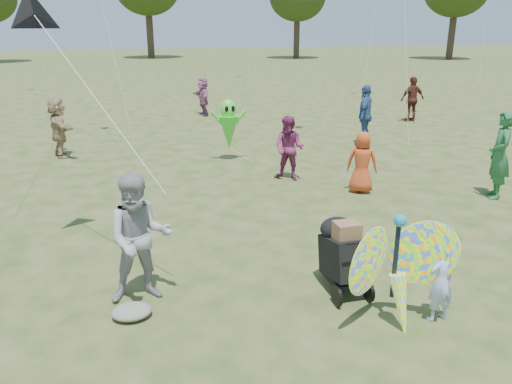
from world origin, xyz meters
TOP-DOWN VIEW (x-y plane):
  - ground at (0.00, 0.00)m, footprint 160.00×160.00m
  - child_girl at (1.56, -1.05)m, footprint 0.44×0.32m
  - adult_man at (-2.11, 0.53)m, footprint 0.90×0.70m
  - grey_bag at (-2.30, 0.07)m, footprint 0.53×0.43m
  - crowd_a at (3.01, 4.03)m, footprint 0.83×0.75m
  - crowd_c at (5.29, 8.36)m, footprint 1.06×1.17m
  - crowd_d at (-3.96, 9.35)m, footprint 0.94×1.67m
  - crowd_e at (1.73, 5.41)m, footprint 0.98×0.95m
  - crowd_f at (5.72, 2.89)m, footprint 0.74×0.84m
  - crowd_h at (9.03, 11.62)m, footprint 1.06×0.50m
  - crowd_j at (1.27, 15.27)m, footprint 0.72×1.53m
  - jogging_stroller at (0.67, 0.01)m, footprint 0.53×1.06m
  - butterfly_kite at (0.94, -1.02)m, footprint 1.74×0.75m
  - delta_kite_rig at (-3.33, 2.58)m, footprint 2.08×2.29m
  - alien_kite at (0.70, 7.60)m, footprint 1.12×0.69m

SIDE VIEW (x-z plane):
  - ground at x=0.00m, z-range 0.00..0.00m
  - grey_bag at x=-2.30m, z-range 0.00..0.17m
  - child_girl at x=1.56m, z-range 0.00..1.11m
  - jogging_stroller at x=0.67m, z-range 0.07..1.16m
  - crowd_a at x=3.01m, z-range 0.00..1.42m
  - butterfly_kite at x=0.94m, z-range -0.10..1.62m
  - crowd_e at x=1.73m, z-range 0.00..1.59m
  - crowd_j at x=1.27m, z-range 0.00..1.59m
  - crowd_d at x=-3.96m, z-range 0.00..1.72m
  - crowd_h at x=9.03m, z-range 0.00..1.76m
  - adult_man at x=-2.11m, z-range 0.00..1.84m
  - crowd_c at x=5.29m, z-range 0.00..1.91m
  - alien_kite at x=0.70m, z-range 0.10..1.84m
  - crowd_f at x=5.72m, z-range 0.00..1.95m
  - delta_kite_rig at x=-3.33m, z-range 2.42..5.18m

